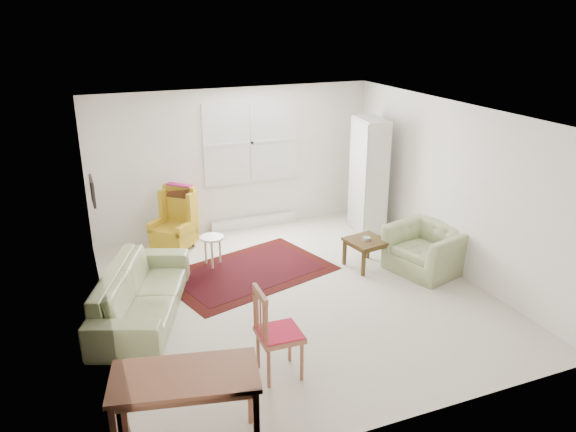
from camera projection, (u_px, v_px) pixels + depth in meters
name	position (u px, v px, depth m)	size (l,w,h in m)	color
room	(292.00, 204.00, 7.56)	(5.04, 5.54, 2.51)	beige
rug	(248.00, 272.00, 8.43)	(2.41, 1.55, 0.02)	black
sofa	(141.00, 283.00, 7.11)	(2.23, 0.87, 0.90)	#8D9865
armchair	(427.00, 245.00, 8.38)	(1.04, 0.91, 0.81)	#8D9865
wingback_chair	(173.00, 220.00, 9.07)	(0.60, 0.64, 1.05)	gold
coffee_table	(366.00, 253.00, 8.55)	(0.55, 0.55, 0.45)	#473115
stool	(213.00, 251.00, 8.59)	(0.36, 0.36, 0.48)	white
cabinet	(369.00, 176.00, 9.71)	(0.42, 0.80, 2.01)	silver
desk	(187.00, 413.00, 4.90)	(1.26, 0.63, 0.80)	brown
desk_chair	(279.00, 332.00, 5.91)	(0.45, 0.45, 1.04)	brown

